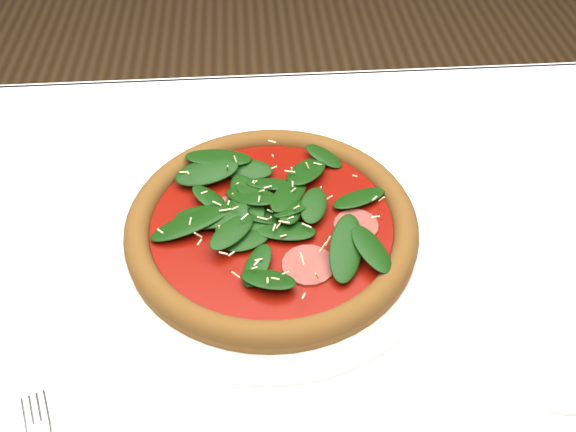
{
  "coord_description": "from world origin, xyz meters",
  "views": [
    {
      "loc": [
        0.02,
        -0.47,
        1.3
      ],
      "look_at": [
        0.06,
        0.07,
        0.77
      ],
      "focal_mm": 40.0,
      "sensor_mm": 36.0,
      "label": 1
    }
  ],
  "objects": [
    {
      "name": "dining_table",
      "position": [
        0.0,
        0.0,
        0.65
      ],
      "size": [
        1.21,
        0.81,
        0.75
      ],
      "color": "silver",
      "rests_on": "ground"
    },
    {
      "name": "plate",
      "position": [
        0.04,
        0.05,
        0.76
      ],
      "size": [
        0.39,
        0.39,
        0.02
      ],
      "color": "white",
      "rests_on": "dining_table"
    },
    {
      "name": "pizza",
      "position": [
        0.04,
        0.05,
        0.78
      ],
      "size": [
        0.36,
        0.36,
        0.04
      ],
      "rotation": [
        0.0,
        0.0,
        -0.06
      ],
      "color": "#8D5E22",
      "rests_on": "plate"
    },
    {
      "name": "saucer_near",
      "position": [
        0.31,
        -0.13,
        0.76
      ],
      "size": [
        0.14,
        0.14,
        0.01
      ],
      "color": "white",
      "rests_on": "dining_table"
    }
  ]
}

